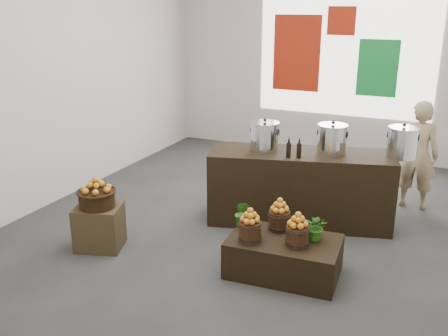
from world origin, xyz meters
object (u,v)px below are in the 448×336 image
at_px(wicker_basket, 97,199).
at_px(stock_pot_center, 332,140).
at_px(crate, 99,227).
at_px(counter, 300,188).
at_px(shopper, 417,155).
at_px(stock_pot_right, 402,143).
at_px(stock_pot_left, 265,137).
at_px(display_table, 284,256).

height_order(wicker_basket, stock_pot_center, stock_pot_center).
xyz_separation_m(crate, wicker_basket, (0.00, 0.00, 0.36)).
bearing_deg(counter, shopper, 25.62).
bearing_deg(stock_pot_right, stock_pot_left, -164.48).
xyz_separation_m(counter, stock_pot_left, (-0.46, -0.13, 0.66)).
relative_size(wicker_basket, display_table, 0.36).
bearing_deg(stock_pot_center, stock_pot_right, 15.52).
height_order(stock_pot_right, shopper, shopper).
height_order(wicker_basket, shopper, shopper).
bearing_deg(stock_pot_center, crate, -141.60).
relative_size(wicker_basket, counter, 0.18).
distance_m(crate, stock_pot_right, 3.85).
bearing_deg(shopper, wicker_basket, 44.13).
relative_size(stock_pot_center, shopper, 0.23).
bearing_deg(stock_pot_center, wicker_basket, -141.60).
xyz_separation_m(stock_pot_center, stock_pot_right, (0.83, 0.23, 0.00)).
distance_m(display_table, counter, 1.44).
bearing_deg(stock_pot_right, counter, -164.48).
xyz_separation_m(display_table, shopper, (1.09, 2.57, 0.57)).
distance_m(crate, stock_pot_left, 2.35).
relative_size(crate, stock_pot_right, 1.45).
relative_size(counter, stock_pot_center, 6.47).
height_order(stock_pot_center, shopper, shopper).
relative_size(crate, stock_pot_center, 1.45).
xyz_separation_m(display_table, stock_pot_left, (-0.71, 1.26, 0.94)).
relative_size(wicker_basket, stock_pot_center, 1.16).
distance_m(crate, display_table, 2.22).
bearing_deg(wicker_basket, stock_pot_left, 47.20).
relative_size(counter, shopper, 1.52).
distance_m(stock_pot_right, shopper, 0.93).
distance_m(counter, stock_pot_left, 0.82).
bearing_deg(wicker_basket, stock_pot_center, 38.40).
relative_size(display_table, shopper, 0.76).
bearing_deg(counter, stock_pot_right, 0.00).
xyz_separation_m(wicker_basket, stock_pot_right, (3.13, 2.06, 0.52)).
bearing_deg(counter, crate, -153.91).
bearing_deg(wicker_basket, shopper, 41.42).
xyz_separation_m(wicker_basket, counter, (1.95, 1.73, -0.14)).
height_order(wicker_basket, display_table, wicker_basket).
relative_size(stock_pot_left, stock_pot_center, 1.00).
xyz_separation_m(wicker_basket, display_table, (2.19, 0.33, -0.42)).
height_order(wicker_basket, counter, counter).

